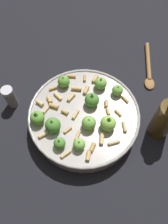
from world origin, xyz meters
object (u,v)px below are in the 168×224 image
Objects in this scene: pepper_shaker at (10,97)px; wooden_spoon at (149,68)px; cooking_pan at (84,117)px; olive_oil_bottle at (165,119)px.

pepper_shaker reaches higher than wooden_spoon.
wooden_spoon is at bearing -33.60° from cooking_pan.
cooking_pan is 4.07× the size of pepper_shaker.
wooden_spoon is (0.28, -0.18, -0.03)m from cooking_pan.
cooking_pan reaches higher than pepper_shaker.
pepper_shaker is at bearing 121.19° from wooden_spoon.
pepper_shaker is 0.43× the size of olive_oil_bottle.
pepper_shaker is 0.51m from wooden_spoon.
olive_oil_bottle is at bearing -82.72° from cooking_pan.
olive_oil_bottle reaches higher than wooden_spoon.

